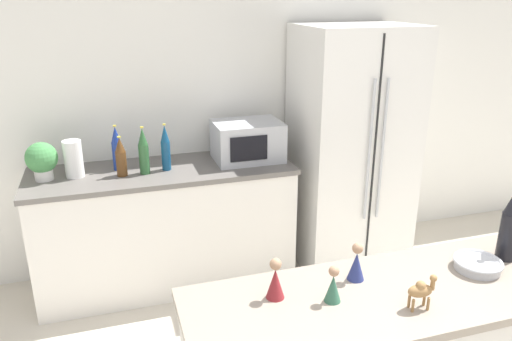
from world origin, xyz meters
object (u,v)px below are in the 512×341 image
at_px(refrigerator, 351,149).
at_px(paper_towel_roll, 73,159).
at_px(fruit_bowl, 478,264).
at_px(wise_man_figurine_crimson, 275,281).
at_px(camel_figurine, 421,290).
at_px(wise_man_figurine_blue, 356,264).
at_px(wine_bottle, 511,224).
at_px(back_bottle_1, 144,151).
at_px(back_bottle_2, 117,149).
at_px(wise_man_figurine_purple, 333,286).
at_px(potted_plant, 42,160).
at_px(back_bottle_3, 121,157).
at_px(back_bottle_0, 166,148).
at_px(microwave, 247,141).

height_order(refrigerator, paper_towel_roll, refrigerator).
xyz_separation_m(paper_towel_roll, fruit_bowl, (1.66, -1.82, -0.05)).
bearing_deg(fruit_bowl, wise_man_figurine_crimson, 176.13).
height_order(camel_figurine, wise_man_figurine_blue, wise_man_figurine_blue).
relative_size(wine_bottle, wise_man_figurine_blue, 2.10).
relative_size(back_bottle_1, back_bottle_2, 1.03).
distance_m(camel_figurine, wise_man_figurine_purple, 0.32).
relative_size(paper_towel_roll, camel_figurine, 1.80).
distance_m(refrigerator, wine_bottle, 1.73).
distance_m(fruit_bowl, wise_man_figurine_purple, 0.68).
bearing_deg(back_bottle_2, refrigerator, -4.37).
distance_m(potted_plant, back_bottle_3, 0.49).
bearing_deg(back_bottle_0, wise_man_figurine_purple, -78.00).
xyz_separation_m(wine_bottle, wise_man_figurine_purple, (-0.87, -0.07, -0.10)).
distance_m(wise_man_figurine_blue, wise_man_figurine_crimson, 0.36).
relative_size(potted_plant, wise_man_figurine_purple, 1.68).
distance_m(microwave, wise_man_figurine_crimson, 1.82).
xyz_separation_m(refrigerator, back_bottle_1, (-1.54, -0.00, 0.13)).
bearing_deg(wise_man_figurine_blue, microwave, 88.30).
height_order(refrigerator, back_bottle_1, refrigerator).
relative_size(wise_man_figurine_blue, wise_man_figurine_purple, 1.09).
distance_m(back_bottle_0, camel_figurine, 2.06).
distance_m(back_bottle_3, wise_man_figurine_blue, 1.87).
xyz_separation_m(fruit_bowl, camel_figurine, (-0.40, -0.17, 0.05)).
relative_size(paper_towel_roll, wise_man_figurine_blue, 1.51).
relative_size(camel_figurine, wise_man_figurine_crimson, 0.82).
xyz_separation_m(back_bottle_2, camel_figurine, (0.99, -2.05, -0.02)).
relative_size(paper_towel_roll, back_bottle_1, 0.76).
height_order(potted_plant, paper_towel_roll, potted_plant).
height_order(potted_plant, wise_man_figurine_blue, potted_plant).
bearing_deg(wine_bottle, back_bottle_3, 132.17).
bearing_deg(potted_plant, back_bottle_2, 7.60).
bearing_deg(fruit_bowl, wise_man_figurine_blue, 170.87).
xyz_separation_m(back_bottle_2, back_bottle_3, (0.02, -0.13, -0.02)).
bearing_deg(wise_man_figurine_crimson, back_bottle_0, 96.13).
bearing_deg(wise_man_figurine_purple, fruit_bowl, 2.24).
bearing_deg(refrigerator, wise_man_figurine_purple, -119.39).
height_order(potted_plant, wise_man_figurine_crimson, potted_plant).
bearing_deg(back_bottle_1, fruit_bowl, -55.19).
bearing_deg(microwave, wise_man_figurine_blue, -91.70).
relative_size(potted_plant, back_bottle_3, 0.93).
relative_size(back_bottle_0, back_bottle_2, 1.03).
height_order(back_bottle_2, wine_bottle, wine_bottle).
xyz_separation_m(wise_man_figurine_crimson, wise_man_figurine_purple, (0.20, -0.09, -0.01)).
height_order(refrigerator, microwave, refrigerator).
distance_m(microwave, camel_figurine, 2.00).
xyz_separation_m(refrigerator, potted_plant, (-2.18, 0.07, 0.11)).
bearing_deg(wise_man_figurine_blue, back_bottle_0, 107.67).
xyz_separation_m(back_bottle_0, back_bottle_1, (-0.15, -0.03, 0.00)).
distance_m(back_bottle_3, fruit_bowl, 2.22).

